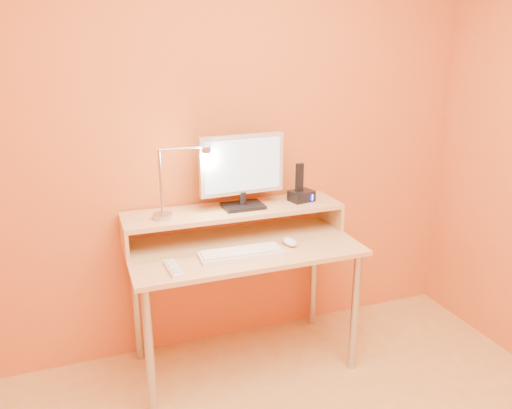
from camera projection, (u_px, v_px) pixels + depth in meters
name	position (u px, v px, depth m)	size (l,w,h in m)	color
wall_back	(224.00, 136.00, 2.71)	(3.00, 0.04, 2.50)	#CE6227
desk_leg_fl	(150.00, 354.00, 2.29)	(0.04, 0.04, 0.69)	#AEADB5
desk_leg_fr	(355.00, 313.00, 2.65)	(0.04, 0.04, 0.69)	#AEADB5
desk_leg_bl	(136.00, 304.00, 2.74)	(0.04, 0.04, 0.69)	#AEADB5
desk_leg_br	(313.00, 274.00, 3.10)	(0.04, 0.04, 0.69)	#AEADB5
desk_lower	(243.00, 248.00, 2.59)	(1.20, 0.60, 0.03)	tan
shelf_riser_left	(124.00, 238.00, 2.50)	(0.02, 0.30, 0.14)	tan
shelf_riser_right	(330.00, 213.00, 2.89)	(0.02, 0.30, 0.14)	tan
desk_shelf	(234.00, 211.00, 2.67)	(1.20, 0.30, 0.03)	tan
monitor_foot	(243.00, 206.00, 2.68)	(0.22, 0.16, 0.02)	black
monitor_neck	(243.00, 198.00, 2.67)	(0.04, 0.04, 0.07)	black
monitor_panel	(242.00, 165.00, 2.62)	(0.47, 0.04, 0.32)	silver
monitor_back	(241.00, 164.00, 2.64)	(0.42, 0.01, 0.27)	black
monitor_screen	(243.00, 165.00, 2.60)	(0.43, 0.00, 0.28)	#9DBAD3
lamp_base	(163.00, 216.00, 2.51)	(0.10, 0.10, 0.03)	#AEADB5
lamp_post	(161.00, 183.00, 2.45)	(0.01, 0.01, 0.33)	#AEADB5
lamp_arm	(183.00, 148.00, 2.44)	(0.01, 0.01, 0.24)	#AEADB5
lamp_head	(206.00, 150.00, 2.49)	(0.04, 0.04, 0.03)	#AEADB5
lamp_bulb	(206.00, 153.00, 2.49)	(0.03, 0.03, 0.00)	#FFEAC6
phone_dock	(301.00, 196.00, 2.79)	(0.13, 0.10, 0.06)	black
phone_handset	(299.00, 177.00, 2.75)	(0.04, 0.03, 0.16)	black
phone_led	(312.00, 198.00, 2.76)	(0.01, 0.00, 0.04)	#1C20FF
keyboard	(241.00, 254.00, 2.45)	(0.42, 0.13, 0.02)	white
mouse	(290.00, 242.00, 2.58)	(0.06, 0.11, 0.04)	silver
remote_control	(173.00, 268.00, 2.29)	(0.05, 0.19, 0.02)	white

